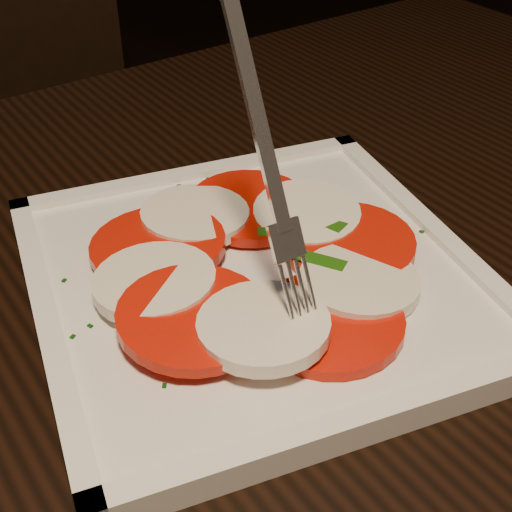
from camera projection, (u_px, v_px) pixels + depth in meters
The scene contains 5 objects.
table at pixel (274, 347), 0.61m from camera, with size 1.22×0.84×0.75m.
chair at pixel (10, 127), 1.20m from camera, with size 0.54×0.54×0.93m.
plate at pixel (256, 281), 0.51m from camera, with size 0.31×0.31×0.01m, color white.
caprese_salad at pixel (256, 262), 0.50m from camera, with size 0.27×0.26×0.03m.
fork at pixel (257, 152), 0.43m from camera, with size 0.04×0.09×0.18m, color white, non-canonical shape.
Camera 1 is at (-0.29, -0.32, 1.08)m, focal length 50.00 mm.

